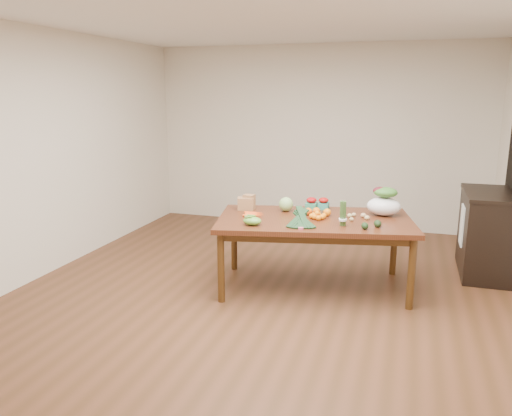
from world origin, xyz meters
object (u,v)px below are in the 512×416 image
(cabinet, at_px, (486,233))
(paper_bag, at_px, (246,202))
(dining_table, at_px, (314,253))
(salad_bag, at_px, (384,203))
(kale_bunch, at_px, (301,218))
(asparagus_bundle, at_px, (343,213))
(cabbage, at_px, (286,204))
(mandarin_cluster, at_px, (317,215))

(cabinet, xyz_separation_m, paper_bag, (-2.56, -0.83, 0.36))
(dining_table, bearing_deg, salad_bag, 14.81)
(kale_bunch, bearing_deg, cabinet, 24.60)
(dining_table, bearing_deg, kale_bunch, -112.18)
(asparagus_bundle, bearing_deg, salad_bag, 45.71)
(cabbage, distance_m, asparagus_bundle, 0.80)
(kale_bunch, bearing_deg, dining_table, 67.82)
(dining_table, height_order, cabinet, cabinet)
(cabinet, distance_m, paper_bag, 2.72)
(asparagus_bundle, distance_m, salad_bag, 0.66)
(paper_bag, height_order, cabbage, paper_bag)
(kale_bunch, bearing_deg, cabbage, 105.00)
(cabbage, bearing_deg, kale_bunch, -63.15)
(mandarin_cluster, relative_size, kale_bunch, 0.45)
(cabbage, xyz_separation_m, salad_bag, (1.02, 0.12, 0.06))
(cabinet, xyz_separation_m, cabbage, (-2.12, -0.78, 0.36))
(dining_table, xyz_separation_m, cabbage, (-0.36, 0.21, 0.45))
(kale_bunch, xyz_separation_m, salad_bag, (0.73, 0.70, 0.06))
(paper_bag, bearing_deg, dining_table, -11.14)
(cabinet, xyz_separation_m, asparagus_bundle, (-1.45, -1.21, 0.40))
(kale_bunch, distance_m, salad_bag, 1.01)
(cabbage, distance_m, kale_bunch, 0.64)
(paper_bag, relative_size, cabbage, 1.50)
(mandarin_cluster, bearing_deg, cabbage, 148.50)
(cabinet, xyz_separation_m, salad_bag, (-1.10, -0.65, 0.42))
(dining_table, bearing_deg, cabbage, 137.29)
(asparagus_bundle, bearing_deg, mandarin_cluster, 133.69)
(cabinet, distance_m, salad_bag, 1.34)
(cabbage, bearing_deg, salad_bag, 6.77)
(paper_bag, distance_m, cabbage, 0.45)
(paper_bag, distance_m, salad_bag, 1.48)
(kale_bunch, distance_m, asparagus_bundle, 0.41)
(cabinet, distance_m, cabbage, 2.28)
(cabbage, bearing_deg, dining_table, -30.85)
(salad_bag, bearing_deg, asparagus_bundle, -122.43)
(cabinet, height_order, salad_bag, salad_bag)
(mandarin_cluster, distance_m, salad_bag, 0.74)
(paper_bag, relative_size, mandarin_cluster, 1.28)
(dining_table, distance_m, kale_bunch, 0.58)
(mandarin_cluster, distance_m, asparagus_bundle, 0.36)
(paper_bag, relative_size, asparagus_bundle, 0.92)
(cabbage, relative_size, salad_bag, 0.44)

